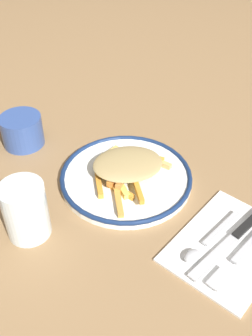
{
  "coord_description": "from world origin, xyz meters",
  "views": [
    {
      "loc": [
        -0.38,
        0.48,
        0.56
      ],
      "look_at": [
        0.0,
        0.0,
        0.03
      ],
      "focal_mm": 42.66,
      "sensor_mm": 36.0,
      "label": 1
    }
  ],
  "objects_px": {
    "water_glass": "(26,210)",
    "coffee_mug": "(22,130)",
    "plate": "(126,177)",
    "spoon": "(204,245)",
    "fries_heap": "(128,167)",
    "napkin": "(229,245)",
    "knife": "(236,236)",
    "fork": "(241,255)"
  },
  "relations": [
    {
      "from": "fork",
      "to": "spoon",
      "type": "bearing_deg",
      "value": 21.26
    },
    {
      "from": "fork",
      "to": "coffee_mug",
      "type": "distance_m",
      "value": 0.54
    },
    {
      "from": "fork",
      "to": "knife",
      "type": "height_order",
      "value": "knife"
    },
    {
      "from": "fork",
      "to": "water_glass",
      "type": "bearing_deg",
      "value": 29.39
    },
    {
      "from": "water_glass",
      "to": "napkin",
      "type": "bearing_deg",
      "value": -146.75
    },
    {
      "from": "plate",
      "to": "coffee_mug",
      "type": "bearing_deg",
      "value": 10.0
    },
    {
      "from": "knife",
      "to": "fork",
      "type": "bearing_deg",
      "value": 128.62
    },
    {
      "from": "fork",
      "to": "coffee_mug",
      "type": "relative_size",
      "value": 1.51
    },
    {
      "from": "spoon",
      "to": "coffee_mug",
      "type": "relative_size",
      "value": 1.3
    },
    {
      "from": "fries_heap",
      "to": "spoon",
      "type": "height_order",
      "value": "fries_heap"
    },
    {
      "from": "spoon",
      "to": "water_glass",
      "type": "distance_m",
      "value": 0.31
    },
    {
      "from": "fries_heap",
      "to": "spoon",
      "type": "distance_m",
      "value": 0.22
    },
    {
      "from": "water_glass",
      "to": "coffee_mug",
      "type": "bearing_deg",
      "value": -37.91
    },
    {
      "from": "fries_heap",
      "to": "knife",
      "type": "distance_m",
      "value": 0.25
    },
    {
      "from": "knife",
      "to": "coffee_mug",
      "type": "bearing_deg",
      "value": 5.0
    },
    {
      "from": "fries_heap",
      "to": "knife",
      "type": "relative_size",
      "value": 0.94
    },
    {
      "from": "coffee_mug",
      "to": "water_glass",
      "type": "bearing_deg",
      "value": 142.09
    },
    {
      "from": "knife",
      "to": "coffee_mug",
      "type": "xyz_separation_m",
      "value": [
        0.52,
        0.05,
        0.02
      ]
    },
    {
      "from": "plate",
      "to": "water_glass",
      "type": "relative_size",
      "value": 2.49
    },
    {
      "from": "knife",
      "to": "fries_heap",
      "type": "bearing_deg",
      "value": -1.04
    },
    {
      "from": "napkin",
      "to": "plate",
      "type": "bearing_deg",
      "value": -4.76
    },
    {
      "from": "fries_heap",
      "to": "napkin",
      "type": "bearing_deg",
      "value": 174.58
    },
    {
      "from": "plate",
      "to": "water_glass",
      "type": "bearing_deg",
      "value": 76.98
    },
    {
      "from": "knife",
      "to": "coffee_mug",
      "type": "distance_m",
      "value": 0.52
    },
    {
      "from": "plate",
      "to": "fork",
      "type": "xyz_separation_m",
      "value": [
        -0.27,
        0.03,
        0.0
      ]
    },
    {
      "from": "spoon",
      "to": "coffee_mug",
      "type": "height_order",
      "value": "coffee_mug"
    },
    {
      "from": "plate",
      "to": "spoon",
      "type": "relative_size",
      "value": 1.78
    },
    {
      "from": "fork",
      "to": "knife",
      "type": "bearing_deg",
      "value": -51.38
    },
    {
      "from": "fork",
      "to": "spoon",
      "type": "height_order",
      "value": "spoon"
    },
    {
      "from": "napkin",
      "to": "water_glass",
      "type": "relative_size",
      "value": 2.02
    },
    {
      "from": "fries_heap",
      "to": "spoon",
      "type": "bearing_deg",
      "value": 164.84
    },
    {
      "from": "fries_heap",
      "to": "water_glass",
      "type": "height_order",
      "value": "water_glass"
    },
    {
      "from": "fork",
      "to": "water_glass",
      "type": "relative_size",
      "value": 1.62
    },
    {
      "from": "knife",
      "to": "spoon",
      "type": "height_order",
      "value": "spoon"
    },
    {
      "from": "fork",
      "to": "coffee_mug",
      "type": "height_order",
      "value": "coffee_mug"
    },
    {
      "from": "water_glass",
      "to": "coffee_mug",
      "type": "xyz_separation_m",
      "value": [
        0.22,
        -0.17,
        -0.02
      ]
    },
    {
      "from": "fries_heap",
      "to": "napkin",
      "type": "height_order",
      "value": "fries_heap"
    },
    {
      "from": "napkin",
      "to": "fork",
      "type": "bearing_deg",
      "value": 155.72
    },
    {
      "from": "plate",
      "to": "napkin",
      "type": "bearing_deg",
      "value": 175.24
    },
    {
      "from": "water_glass",
      "to": "coffee_mug",
      "type": "relative_size",
      "value": 0.93
    },
    {
      "from": "plate",
      "to": "coffee_mug",
      "type": "distance_m",
      "value": 0.27
    },
    {
      "from": "fries_heap",
      "to": "coffee_mug",
      "type": "relative_size",
      "value": 1.68
    }
  ]
}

